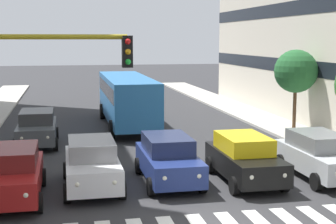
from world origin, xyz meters
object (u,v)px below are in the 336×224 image
object	(u,v)px
car_row2_0	(37,128)
bus_behind_traffic	(127,96)
car_3	(92,164)
car_4	(12,173)
car_2	(168,159)
street_tree_2	(296,71)
car_1	(245,158)
car_0	(320,155)

from	to	relation	value
car_row2_0	bus_behind_traffic	bearing A→B (deg)	-137.93
car_3	car_4	size ratio (longest dim) A/B	1.00
car_2	street_tree_2	distance (m)	12.71
car_2	car_4	bearing A→B (deg)	9.99
car_4	street_tree_2	distance (m)	17.50
car_1	car_0	bearing A→B (deg)	177.81
car_3	bus_behind_traffic	world-z (taller)	bus_behind_traffic
car_0	car_2	bearing A→B (deg)	-5.82
car_4	bus_behind_traffic	world-z (taller)	bus_behind_traffic
car_1	street_tree_2	bearing A→B (deg)	-124.88
car_0	car_row2_0	xyz separation A→B (m)	(10.79, -8.34, 0.00)
car_row2_0	street_tree_2	distance (m)	14.36
car_3	car_4	xyz separation A→B (m)	(2.63, 0.79, 0.00)
car_0	bus_behind_traffic	world-z (taller)	bus_behind_traffic
car_0	bus_behind_traffic	xyz separation A→B (m)	(5.74, -12.89, 0.97)
car_3	bus_behind_traffic	distance (m)	12.81
car_row2_0	street_tree_2	xyz separation A→B (m)	(-14.11, -0.79, 2.55)
car_1	car_4	world-z (taller)	same
car_1	bus_behind_traffic	xyz separation A→B (m)	(2.79, -12.77, 0.97)
car_2	bus_behind_traffic	distance (m)	12.34
car_2	street_tree_2	xyz separation A→B (m)	(-9.07, -8.54, 2.55)
car_1	car_row2_0	xyz separation A→B (m)	(7.83, -8.22, 0.00)
car_3	street_tree_2	xyz separation A→B (m)	(-11.85, -8.71, 2.55)
car_3	car_row2_0	size ratio (longest dim) A/B	1.00
car_4	bus_behind_traffic	size ratio (longest dim) A/B	0.42
car_1	bus_behind_traffic	world-z (taller)	bus_behind_traffic
car_2	car_4	world-z (taller)	same
car_1	car_row2_0	distance (m)	11.35
car_4	bus_behind_traffic	bearing A→B (deg)	-112.22
street_tree_2	car_4	bearing A→B (deg)	33.24
car_2	car_row2_0	xyz separation A→B (m)	(5.04, -7.75, 0.00)
car_row2_0	bus_behind_traffic	size ratio (longest dim) A/B	0.42
car_row2_0	bus_behind_traffic	xyz separation A→B (m)	(-5.04, -4.55, 0.97)
car_2	car_1	bearing A→B (deg)	170.39
car_4	car_row2_0	distance (m)	8.71
car_2	car_row2_0	size ratio (longest dim) A/B	1.00
car_1	street_tree_2	xyz separation A→B (m)	(-6.28, -9.01, 2.55)
car_1	car_4	distance (m)	8.22
car_0	street_tree_2	size ratio (longest dim) A/B	0.98
car_0	car_row2_0	size ratio (longest dim) A/B	1.00
bus_behind_traffic	street_tree_2	world-z (taller)	street_tree_2
car_4	street_tree_2	xyz separation A→B (m)	(-14.48, -9.49, 2.55)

